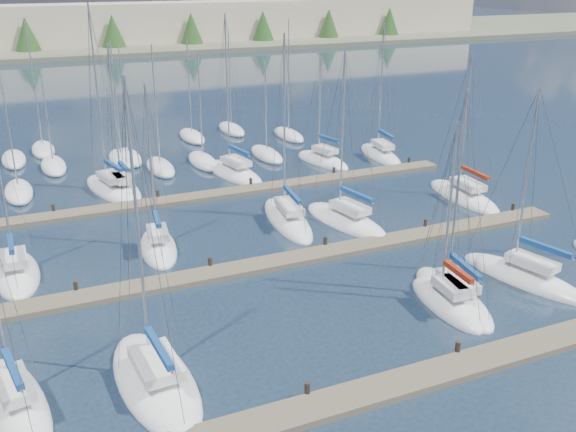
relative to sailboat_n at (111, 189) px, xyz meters
name	(u,v)px	position (x,y,z in m)	size (l,w,h in m)	color
ground	(136,122)	(7.11, 25.19, -0.20)	(400.00, 400.00, 0.00)	#213142
dock_near	(397,385)	(7.11, -32.79, -0.04)	(44.00, 1.93, 1.10)	#6B5E4C
dock_mid	(275,262)	(7.11, -18.79, -0.04)	(44.00, 1.93, 1.10)	#6B5E4C
dock_far	(209,195)	(7.11, -4.79, -0.04)	(44.00, 1.93, 1.10)	#6B5E4C
sailboat_n	(111,189)	(0.00, 0.00, 0.00)	(4.46, 9.26, 15.84)	white
sailboat_p	(234,173)	(11.03, 0.19, -0.01)	(4.37, 9.14, 14.73)	white
sailboat_m	(464,196)	(25.99, -13.49, -0.02)	(3.30, 9.02, 12.32)	white
sailboat_d	(446,303)	(13.68, -27.62, -0.01)	(2.58, 6.65, 11.05)	white
sailboat_q	(323,160)	(20.19, 0.47, -0.02)	(3.89, 7.54, 10.68)	white
sailboat_f	(524,277)	(19.93, -26.87, -0.02)	(4.41, 8.80, 12.21)	white
sailboat_l	(346,220)	(14.65, -14.34, -0.02)	(4.33, 9.06, 13.13)	white
sailboat_o	(123,190)	(0.91, -0.83, 0.00)	(2.86, 6.85, 12.82)	white
sailboat_e	(453,297)	(14.50, -27.13, -0.01)	(3.74, 8.12, 12.56)	white
sailboat_c	(155,380)	(-2.67, -28.14, -0.02)	(3.79, 8.92, 14.43)	white
sailboat_h	(16,274)	(-7.96, -13.97, -0.02)	(2.74, 7.09, 12.10)	white
sailboat_k	(288,219)	(10.81, -12.36, -0.01)	(3.80, 9.68, 14.19)	white
sailboat_j	(158,247)	(0.87, -13.56, -0.01)	(3.23, 7.00, 11.65)	white
sailboat_a	(16,404)	(-8.49, -27.38, -0.02)	(3.61, 8.13, 11.42)	white
sailboat_r	(381,155)	(26.34, -0.12, -0.01)	(3.49, 8.50, 13.54)	white
distant_boats	(124,157)	(2.77, 8.96, 0.09)	(36.93, 20.75, 13.30)	#9EA0A5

